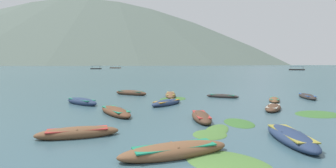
# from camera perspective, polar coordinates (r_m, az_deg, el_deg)

# --- Properties ---
(ground_plane) EXTENTS (6000.00, 6000.00, 0.00)m
(ground_plane) POSITION_cam_1_polar(r_m,az_deg,el_deg) (1506.83, 5.76, 4.35)
(ground_plane) COLOR #385660
(mountain_0) EXTENTS (2576.68, 2576.68, 605.27)m
(mountain_0) POSITION_cam_1_polar(r_m,az_deg,el_deg) (2092.48, -31.81, 12.06)
(mountain_0) COLOR slate
(mountain_0) RESTS_ON ground
(mountain_1) EXTENTS (2099.05, 2099.05, 585.22)m
(mountain_1) POSITION_cam_1_polar(r_m,az_deg,el_deg) (1661.91, -13.23, 14.41)
(mountain_1) COLOR #56665B
(mountain_1) RESTS_ON ground
(mountain_2) EXTENTS (608.07, 608.07, 203.86)m
(mountain_2) POSITION_cam_1_polar(r_m,az_deg,el_deg) (1477.29, 10.81, 8.25)
(mountain_2) COLOR slate
(mountain_2) RESTS_ON ground
(mountain_3) EXTENTS (1039.72, 1039.72, 394.75)m
(mountain_3) POSITION_cam_1_polar(r_m,az_deg,el_deg) (1942.42, 31.46, 9.58)
(mountain_3) COLOR #4C5B56
(mountain_3) RESTS_ON ground
(rowboat_0) EXTENTS (1.60, 3.63, 0.60)m
(rowboat_0) POSITION_cam_1_polar(r_m,az_deg,el_deg) (16.02, 7.59, -7.44)
(rowboat_0) COLOR #4C3323
(rowboat_0) RESTS_ON ground
(rowboat_1) EXTENTS (2.98, 3.84, 0.57)m
(rowboat_1) POSITION_cam_1_polar(r_m,az_deg,el_deg) (21.72, -0.32, -4.27)
(rowboat_1) COLOR navy
(rowboat_1) RESTS_ON ground
(rowboat_2) EXTENTS (1.52, 4.52, 0.62)m
(rowboat_2) POSITION_cam_1_polar(r_m,az_deg,el_deg) (26.96, 0.58, -2.52)
(rowboat_2) COLOR brown
(rowboat_2) RESTS_ON ground
(rowboat_3) EXTENTS (3.72, 4.17, 0.60)m
(rowboat_3) POSITION_cam_1_polar(r_m,az_deg,el_deg) (18.03, -11.84, -6.14)
(rowboat_3) COLOR brown
(rowboat_3) RESTS_ON ground
(rowboat_4) EXTENTS (1.68, 4.32, 0.64)m
(rowboat_4) POSITION_cam_1_polar(r_m,az_deg,el_deg) (12.89, 26.12, -10.76)
(rowboat_4) COLOR navy
(rowboat_4) RESTS_ON ground
(rowboat_5) EXTENTS (3.99, 2.42, 0.61)m
(rowboat_5) POSITION_cam_1_polar(r_m,az_deg,el_deg) (13.06, -19.83, -10.41)
(rowboat_5) COLOR brown
(rowboat_5) RESTS_ON ground
(rowboat_6) EXTENTS (1.53, 4.17, 0.54)m
(rowboat_6) POSITION_cam_1_polar(r_m,az_deg,el_deg) (29.73, 29.07, -2.48)
(rowboat_6) COLOR #2D2826
(rowboat_6) RESTS_ON ground
(rowboat_7) EXTENTS (4.31, 2.67, 0.66)m
(rowboat_7) POSITION_cam_1_polar(r_m,az_deg,el_deg) (29.14, -8.42, -2.01)
(rowboat_7) COLOR #4C3323
(rowboat_7) RESTS_ON ground
(rowboat_8) EXTENTS (1.75, 3.28, 0.45)m
(rowboat_8) POSITION_cam_1_polar(r_m,az_deg,el_deg) (25.76, 23.01, -3.33)
(rowboat_8) COLOR brown
(rowboat_8) RESTS_ON ground
(rowboat_9) EXTENTS (4.49, 3.02, 0.63)m
(rowboat_9) POSITION_cam_1_polar(r_m,az_deg,el_deg) (9.91, 1.54, -14.92)
(rowboat_9) COLOR brown
(rowboat_9) RESTS_ON ground
(rowboat_11) EXTENTS (3.49, 1.81, 0.46)m
(rowboat_11) POSITION_cam_1_polar(r_m,az_deg,el_deg) (27.00, 12.28, -2.72)
(rowboat_11) COLOR #2D2826
(rowboat_11) RESTS_ON ground
(rowboat_12) EXTENTS (2.28, 3.37, 0.51)m
(rowboat_12) POSITION_cam_1_polar(r_m,az_deg,el_deg) (20.90, 22.76, -5.01)
(rowboat_12) COLOR #4C3323
(rowboat_12) RESTS_ON ground
(rowboat_13) EXTENTS (4.08, 3.25, 0.68)m
(rowboat_13) POSITION_cam_1_polar(r_m,az_deg,el_deg) (23.35, -19.00, -3.81)
(rowboat_13) COLOR navy
(rowboat_13) RESTS_ON ground
(ferry_0) EXTENTS (9.91, 5.01, 2.54)m
(ferry_0) POSITION_cam_1_polar(r_m,az_deg,el_deg) (222.03, -11.88, 3.63)
(ferry_0) COLOR brown
(ferry_0) RESTS_ON ground
(ferry_1) EXTENTS (8.96, 5.91, 2.54)m
(ferry_1) POSITION_cam_1_polar(r_m,az_deg,el_deg) (165.66, 27.22, 2.96)
(ferry_1) COLOR #2D2826
(ferry_1) RESTS_ON ground
(ferry_2) EXTENTS (7.57, 2.49, 2.54)m
(ferry_2) POSITION_cam_1_polar(r_m,az_deg,el_deg) (186.36, -16.04, 3.40)
(ferry_2) COLOR #2D2826
(ferry_2) RESTS_ON ground
(weed_patch_0) EXTENTS (3.91, 3.59, 0.14)m
(weed_patch_0) POSITION_cam_1_polar(r_m,az_deg,el_deg) (9.56, 13.34, -17.05)
(weed_patch_0) COLOR #477033
(weed_patch_0) RESTS_ON ground
(weed_patch_1) EXTENTS (1.96, 3.15, 0.14)m
(weed_patch_1) POSITION_cam_1_polar(r_m,az_deg,el_deg) (13.68, 10.96, -10.36)
(weed_patch_1) COLOR #477033
(weed_patch_1) RESTS_ON ground
(weed_patch_2) EXTENTS (4.21, 3.95, 0.14)m
(weed_patch_2) POSITION_cam_1_polar(r_m,az_deg,el_deg) (20.55, 30.85, -5.92)
(weed_patch_2) COLOR #38662D
(weed_patch_2) RESTS_ON ground
(weed_patch_3) EXTENTS (2.05, 2.82, 0.14)m
(weed_patch_3) POSITION_cam_1_polar(r_m,az_deg,el_deg) (15.65, 15.81, -8.56)
(weed_patch_3) COLOR #38662D
(weed_patch_3) RESTS_ON ground
(weed_patch_5) EXTENTS (2.19, 2.34, 0.14)m
(weed_patch_5) POSITION_cam_1_polar(r_m,az_deg,el_deg) (12.88, 9.48, -11.28)
(weed_patch_5) COLOR #477033
(weed_patch_5) RESTS_ON ground
(weed_patch_6) EXTENTS (3.41, 4.03, 0.14)m
(weed_patch_6) POSITION_cam_1_polar(r_m,az_deg,el_deg) (25.30, 1.14, -3.43)
(weed_patch_6) COLOR #38662D
(weed_patch_6) RESTS_ON ground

